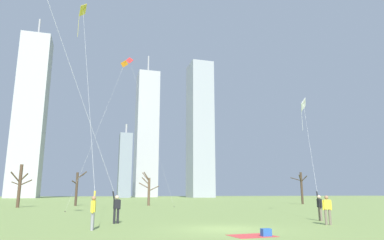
% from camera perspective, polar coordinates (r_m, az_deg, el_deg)
% --- Properties ---
extents(ground_plane, '(400.00, 400.00, 0.00)m').
position_cam_1_polar(ground_plane, '(17.85, 5.63, -17.65)').
color(ground_plane, '#7A934C').
extents(kite_flyer_foreground_left_green, '(6.53, 0.69, 16.53)m').
position_cam_1_polar(kite_flyer_foreground_left_green, '(21.45, -14.86, -6.79)').
color(kite_flyer_foreground_left_green, black).
rests_on(kite_flyer_foreground_left_green, ground).
extents(kite_flyer_midfield_center_white, '(5.25, 8.29, 10.68)m').
position_cam_1_polar(kite_flyer_midfield_center_white, '(26.39, 19.77, -8.79)').
color(kite_flyer_midfield_center_white, '#726656').
rests_on(kite_flyer_midfield_center_white, ground).
extents(kite_flyer_foreground_right_yellow, '(2.08, 10.74, 17.45)m').
position_cam_1_polar(kite_flyer_foreground_right_yellow, '(20.24, -16.66, -3.74)').
color(kite_flyer_foreground_right_yellow, gray).
rests_on(kite_flyer_foreground_right_yellow, ground).
extents(bystander_far_off_by_trees, '(0.47, 0.33, 1.62)m').
position_cam_1_polar(bystander_far_off_by_trees, '(21.45, 21.58, -13.52)').
color(bystander_far_off_by_trees, '#726656').
rests_on(bystander_far_off_by_trees, ground).
extents(distant_kite_high_overhead_orange, '(5.81, 4.42, 17.63)m').
position_cam_1_polar(distant_kite_high_overhead_orange, '(41.98, -12.02, 7.06)').
color(distant_kite_high_overhead_orange, orange).
rests_on(distant_kite_high_overhead_orange, ground).
extents(distant_kite_low_near_trees_red, '(6.95, 1.03, 20.29)m').
position_cam_1_polar(distant_kite_low_near_trees_red, '(48.27, -9.79, 7.94)').
color(distant_kite_low_near_trees_red, red).
rests_on(distant_kite_low_near_trees_red, ground).
extents(picnic_spot, '(1.91, 1.54, 0.31)m').
position_cam_1_polar(picnic_spot, '(15.26, 11.26, -18.09)').
color(picnic_spot, '#CC3838').
rests_on(picnic_spot, ground).
extents(bare_tree_leftmost, '(1.63, 3.07, 5.18)m').
position_cam_1_polar(bare_tree_leftmost, '(60.60, 17.75, -10.53)').
color(bare_tree_leftmost, '#423326').
rests_on(bare_tree_leftmost, ground).
extents(bare_tree_center, '(2.61, 2.69, 5.35)m').
position_cam_1_polar(bare_tree_center, '(49.03, -26.74, -9.52)').
color(bare_tree_center, '#4C3828').
rests_on(bare_tree_center, ground).
extents(bare_tree_far_right_edge, '(2.78, 2.10, 4.81)m').
position_cam_1_polar(bare_tree_far_right_edge, '(51.42, -7.27, -11.34)').
color(bare_tree_far_right_edge, brown).
rests_on(bare_tree_far_right_edge, ground).
extents(bare_tree_rightmost, '(2.05, 1.92, 4.90)m').
position_cam_1_polar(bare_tree_rightmost, '(52.77, -18.61, -10.60)').
color(bare_tree_rightmost, '#423326').
rests_on(bare_tree_rightmost, ground).
extents(skyline_wide_slab, '(11.13, 11.78, 73.60)m').
position_cam_1_polar(skyline_wide_slab, '(150.14, -25.31, 0.91)').
color(skyline_wide_slab, '#B2B2B7').
rests_on(skyline_wide_slab, ground).
extents(skyline_mid_tower_left, '(10.08, 11.95, 69.14)m').
position_cam_1_polar(skyline_mid_tower_left, '(165.20, -7.59, -2.22)').
color(skyline_mid_tower_left, '#B2B2B7').
rests_on(skyline_mid_tower_left, ground).
extents(skyline_slender_spire, '(9.69, 11.66, 59.52)m').
position_cam_1_polar(skyline_slender_spire, '(151.10, 1.33, -1.41)').
color(skyline_slender_spire, '#9EA3AD').
rests_on(skyline_slender_spire, ground).
extents(skyline_mid_tower_right, '(5.03, 5.71, 29.90)m').
position_cam_1_polar(skyline_mid_tower_right, '(142.83, -11.12, -7.36)').
color(skyline_mid_tower_right, gray).
rests_on(skyline_mid_tower_right, ground).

